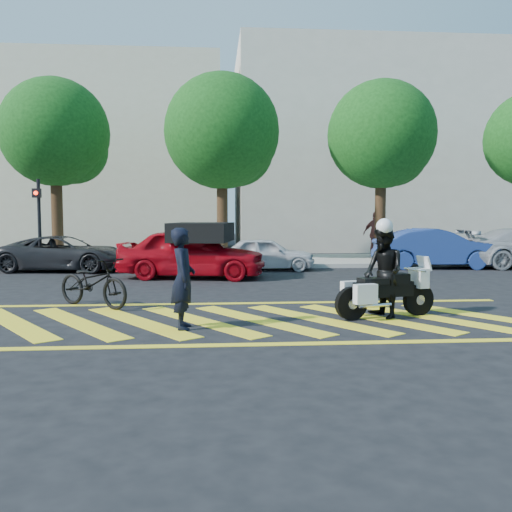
{
  "coord_description": "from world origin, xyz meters",
  "views": [
    {
      "loc": [
        -0.31,
        -9.91,
        1.97
      ],
      "look_at": [
        0.59,
        1.89,
        1.05
      ],
      "focal_mm": 38.0,
      "sensor_mm": 36.0,
      "label": 1
    }
  ],
  "objects": [
    {
      "name": "building_right",
      "position": [
        9.0,
        21.0,
        5.5
      ],
      "size": [
        16.0,
        8.0,
        11.0
      ],
      "primitive_type": "cube",
      "color": "beige",
      "rests_on": "ground"
    },
    {
      "name": "red_convertible",
      "position": [
        -1.02,
        6.79,
        0.77
      ],
      "size": [
        4.76,
        2.58,
        1.54
      ],
      "primitive_type": "imported",
      "rotation": [
        0.0,
        0.0,
        1.39
      ],
      "color": "#A60712",
      "rests_on": "ground"
    },
    {
      "name": "signal_pole",
      "position": [
        -6.5,
        9.74,
        1.92
      ],
      "size": [
        0.28,
        0.43,
        3.2
      ],
      "color": "black",
      "rests_on": "ground"
    },
    {
      "name": "tree_right",
      "position": [
        6.63,
        12.06,
        5.05
      ],
      "size": [
        4.4,
        4.4,
        7.41
      ],
      "color": "black",
      "rests_on": "ground"
    },
    {
      "name": "sidewalk",
      "position": [
        0.0,
        12.0,
        0.07
      ],
      "size": [
        60.0,
        5.0,
        0.15
      ],
      "primitive_type": "cube",
      "color": "#9E998E",
      "rests_on": "ground"
    },
    {
      "name": "pedestrian_right",
      "position": [
        6.66,
        13.05,
        1.12
      ],
      "size": [
        1.2,
        1.05,
        1.94
      ],
      "primitive_type": "imported",
      "rotation": [
        0.0,
        0.0,
        2.51
      ],
      "color": "brown",
      "rests_on": "sidewalk"
    },
    {
      "name": "tree_center",
      "position": [
        0.13,
        12.06,
        5.1
      ],
      "size": [
        4.6,
        4.6,
        7.56
      ],
      "color": "black",
      "rests_on": "ground"
    },
    {
      "name": "tree_left",
      "position": [
        -6.37,
        12.06,
        4.99
      ],
      "size": [
        4.2,
        4.2,
        7.26
      ],
      "color": "black",
      "rests_on": "ground"
    },
    {
      "name": "officer_moto",
      "position": [
        2.87,
        0.05,
        0.87
      ],
      "size": [
        0.85,
        0.99,
        1.74
      ],
      "primitive_type": "imported",
      "rotation": [
        0.0,
        0.0,
        -1.31
      ],
      "color": "black",
      "rests_on": "ground"
    },
    {
      "name": "police_motorcycle",
      "position": [
        2.89,
        0.04,
        0.5
      ],
      "size": [
        2.06,
        0.93,
        0.92
      ],
      "rotation": [
        0.0,
        0.0,
        0.26
      ],
      "color": "black",
      "rests_on": "ground"
    },
    {
      "name": "parked_right",
      "position": [
        7.71,
        9.2,
        0.72
      ],
      "size": [
        4.5,
        1.88,
        1.45
      ],
      "primitive_type": "imported",
      "rotation": [
        0.0,
        0.0,
        1.49
      ],
      "color": "navy",
      "rests_on": "ground"
    },
    {
      "name": "officer_bike",
      "position": [
        -0.85,
        -0.65,
        0.87
      ],
      "size": [
        0.43,
        0.65,
        1.74
      ],
      "primitive_type": "imported",
      "rotation": [
        0.0,
        0.0,
        1.6
      ],
      "color": "black",
      "rests_on": "ground"
    },
    {
      "name": "ground",
      "position": [
        0.0,
        0.0,
        0.0
      ],
      "size": [
        90.0,
        90.0,
        0.0
      ],
      "primitive_type": "plane",
      "color": "black",
      "rests_on": "ground"
    },
    {
      "name": "bicycle",
      "position": [
        -2.88,
        1.69,
        0.52
      ],
      "size": [
        2.01,
        1.75,
        1.05
      ],
      "primitive_type": "imported",
      "rotation": [
        0.0,
        0.0,
        0.93
      ],
      "color": "black",
      "rests_on": "ground"
    },
    {
      "name": "parked_mid_left",
      "position": [
        -5.5,
        9.2,
        0.61
      ],
      "size": [
        4.62,
        2.58,
        1.22
      ],
      "primitive_type": "imported",
      "rotation": [
        0.0,
        0.0,
        1.44
      ],
      "color": "black",
      "rests_on": "ground"
    },
    {
      "name": "building_left",
      "position": [
        -8.0,
        21.0,
        5.0
      ],
      "size": [
        16.0,
        8.0,
        10.0
      ],
      "primitive_type": "cube",
      "color": "beige",
      "rests_on": "ground"
    },
    {
      "name": "parked_mid_right",
      "position": [
        1.47,
        8.93,
        0.58
      ],
      "size": [
        3.48,
        1.55,
        1.16
      ],
      "primitive_type": "imported",
      "rotation": [
        0.0,
        0.0,
        1.52
      ],
      "color": "silver",
      "rests_on": "ground"
    },
    {
      "name": "crosswalk",
      "position": [
        -0.04,
        0.0,
        0.0
      ],
      "size": [
        12.33,
        4.0,
        0.01
      ],
      "color": "yellow",
      "rests_on": "ground"
    }
  ]
}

